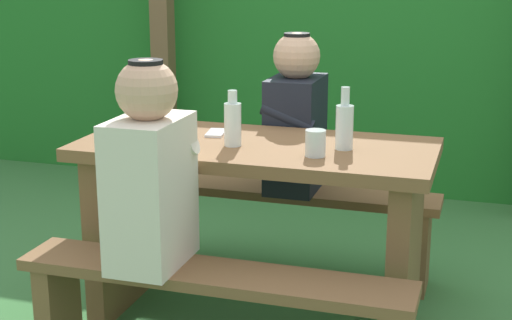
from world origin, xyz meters
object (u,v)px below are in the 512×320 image
(bottle_left, at_px, (344,125))
(cell_phone, at_px, (216,133))
(person_white_shirt, at_px, (150,172))
(picnic_table, at_px, (256,202))
(person_black_coat, at_px, (296,119))
(bottle_right, at_px, (233,122))
(bench_far, at_px, (288,212))
(bench_near, at_px, (213,302))
(drinking_glass, at_px, (315,143))

(bottle_left, distance_m, cell_phone, 0.57)
(person_white_shirt, xyz_separation_m, bottle_left, (0.57, 0.51, 0.10))
(bottle_left, bearing_deg, picnic_table, -178.71)
(person_black_coat, relative_size, bottle_right, 3.31)
(bench_far, height_order, cell_phone, cell_phone)
(bench_far, height_order, person_white_shirt, person_white_shirt)
(person_white_shirt, bearing_deg, bench_far, 77.55)
(bottle_left, relative_size, cell_phone, 1.71)
(bench_far, relative_size, person_white_shirt, 1.95)
(bench_near, distance_m, person_black_coat, 1.11)
(bottle_right, bearing_deg, bottle_left, 10.03)
(cell_phone, bearing_deg, bench_near, -80.57)
(bench_near, bearing_deg, cell_phone, 108.60)
(person_white_shirt, relative_size, bottle_right, 3.31)
(cell_phone, bearing_deg, drinking_glass, -35.23)
(bottle_right, bearing_deg, bench_far, 82.71)
(bench_far, height_order, drinking_glass, drinking_glass)
(picnic_table, bearing_deg, drinking_glass, -25.77)
(bench_far, distance_m, drinking_glass, 0.85)
(person_black_coat, xyz_separation_m, bottle_right, (-0.10, -0.57, 0.09))
(person_white_shirt, height_order, bottle_right, person_white_shirt)
(picnic_table, height_order, person_black_coat, person_black_coat)
(drinking_glass, bearing_deg, person_black_coat, 110.51)
(bottle_right, bearing_deg, person_white_shirt, -108.90)
(bench_near, relative_size, drinking_glass, 14.21)
(bench_far, relative_size, cell_phone, 10.00)
(bench_near, distance_m, bottle_right, 0.70)
(person_black_coat, height_order, drinking_glass, person_black_coat)
(picnic_table, height_order, bench_near, picnic_table)
(picnic_table, relative_size, bench_far, 1.00)
(bench_near, distance_m, cell_phone, 0.79)
(picnic_table, xyz_separation_m, cell_phone, (-0.20, 0.10, 0.25))
(bench_far, relative_size, bottle_left, 5.85)
(picnic_table, height_order, cell_phone, cell_phone)
(person_white_shirt, relative_size, person_black_coat, 1.00)
(drinking_glass, xyz_separation_m, cell_phone, (-0.47, 0.23, -0.04))
(drinking_glass, relative_size, bottle_right, 0.45)
(bottle_left, height_order, cell_phone, bottle_left)
(bench_near, xyz_separation_m, bench_far, (0.00, 1.01, 0.00))
(drinking_glass, height_order, cell_phone, drinking_glass)
(bottle_right, relative_size, cell_phone, 1.55)
(bench_near, distance_m, person_white_shirt, 0.50)
(bench_near, relative_size, cell_phone, 10.00)
(bottle_left, bearing_deg, bottle_right, -169.97)
(bottle_left, height_order, bottle_right, bottle_left)
(picnic_table, xyz_separation_m, person_black_coat, (0.03, 0.50, 0.24))
(bench_near, height_order, drinking_glass, drinking_glass)
(drinking_glass, bearing_deg, bottle_left, 59.77)
(picnic_table, distance_m, cell_phone, 0.34)
(bench_far, bearing_deg, drinking_glass, -67.13)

